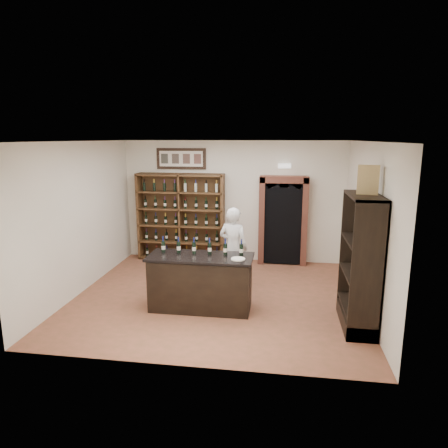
{
  "coord_description": "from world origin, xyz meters",
  "views": [
    {
      "loc": [
        1.21,
        -7.3,
        3.07
      ],
      "look_at": [
        0.09,
        0.3,
        1.4
      ],
      "focal_mm": 32.0,
      "sensor_mm": 36.0,
      "label": 1
    }
  ],
  "objects_px": {
    "wine_crate": "(368,180)",
    "counter_bottle_0": "(163,246)",
    "tasting_counter": "(201,283)",
    "shopkeeper": "(233,248)",
    "wine_shelf": "(181,217)",
    "side_cabinet": "(361,283)"
  },
  "relations": [
    {
      "from": "counter_bottle_0",
      "to": "wine_crate",
      "type": "height_order",
      "value": "wine_crate"
    },
    {
      "from": "side_cabinet",
      "to": "wine_crate",
      "type": "height_order",
      "value": "wine_crate"
    },
    {
      "from": "tasting_counter",
      "to": "shopkeeper",
      "type": "xyz_separation_m",
      "value": [
        0.45,
        1.15,
        0.35
      ]
    },
    {
      "from": "wine_shelf",
      "to": "tasting_counter",
      "type": "bearing_deg",
      "value": -69.44
    },
    {
      "from": "side_cabinet",
      "to": "wine_crate",
      "type": "relative_size",
      "value": 4.85
    },
    {
      "from": "wine_crate",
      "to": "counter_bottle_0",
      "type": "bearing_deg",
      "value": -174.45
    },
    {
      "from": "shopkeeper",
      "to": "side_cabinet",
      "type": "bearing_deg",
      "value": 163.94
    },
    {
      "from": "wine_shelf",
      "to": "side_cabinet",
      "type": "xyz_separation_m",
      "value": [
        3.82,
        -3.23,
        -0.35
      ]
    },
    {
      "from": "counter_bottle_0",
      "to": "wine_crate",
      "type": "bearing_deg",
      "value": -6.53
    },
    {
      "from": "tasting_counter",
      "to": "side_cabinet",
      "type": "distance_m",
      "value": 2.75
    },
    {
      "from": "wine_shelf",
      "to": "shopkeeper",
      "type": "relative_size",
      "value": 1.3
    },
    {
      "from": "tasting_counter",
      "to": "wine_crate",
      "type": "relative_size",
      "value": 4.14
    },
    {
      "from": "side_cabinet",
      "to": "tasting_counter",
      "type": "bearing_deg",
      "value": 173.72
    },
    {
      "from": "tasting_counter",
      "to": "counter_bottle_0",
      "type": "bearing_deg",
      "value": 169.37
    },
    {
      "from": "side_cabinet",
      "to": "shopkeeper",
      "type": "xyz_separation_m",
      "value": [
        -2.27,
        1.45,
        0.09
      ]
    },
    {
      "from": "counter_bottle_0",
      "to": "shopkeeper",
      "type": "bearing_deg",
      "value": 40.95
    },
    {
      "from": "tasting_counter",
      "to": "counter_bottle_0",
      "type": "relative_size",
      "value": 6.27
    },
    {
      "from": "wine_shelf",
      "to": "counter_bottle_0",
      "type": "bearing_deg",
      "value": -82.27
    },
    {
      "from": "wine_shelf",
      "to": "tasting_counter",
      "type": "xyz_separation_m",
      "value": [
        1.1,
        -2.93,
        -0.61
      ]
    },
    {
      "from": "counter_bottle_0",
      "to": "wine_crate",
      "type": "distance_m",
      "value": 3.71
    },
    {
      "from": "counter_bottle_0",
      "to": "wine_crate",
      "type": "relative_size",
      "value": 0.66
    },
    {
      "from": "tasting_counter",
      "to": "shopkeeper",
      "type": "height_order",
      "value": "shopkeeper"
    }
  ]
}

